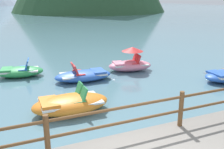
% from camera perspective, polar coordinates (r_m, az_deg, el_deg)
% --- Properties ---
extents(ground_plane, '(200.00, 200.00, 0.00)m').
position_cam_1_polar(ground_plane, '(43.53, -20.55, 10.92)').
color(ground_plane, slate).
extents(dock_railing, '(23.92, 0.12, 0.95)m').
position_cam_1_polar(dock_railing, '(6.01, 2.07, -9.45)').
color(dock_railing, brown).
rests_on(dock_railing, promenade_dock).
extents(pedal_boat_0, '(2.30, 1.50, 0.83)m').
position_cam_1_polar(pedal_boat_0, '(12.95, -19.80, 0.66)').
color(pedal_boat_0, green).
rests_on(pedal_boat_0, ground).
extents(pedal_boat_2, '(2.40, 1.53, 1.23)m').
position_cam_1_polar(pedal_boat_2, '(13.19, 4.06, 2.56)').
color(pedal_boat_2, pink).
rests_on(pedal_boat_2, ground).
extents(pedal_boat_3, '(2.53, 1.40, 0.89)m').
position_cam_1_polar(pedal_boat_3, '(8.56, -9.24, -6.36)').
color(pedal_boat_3, orange).
rests_on(pedal_boat_3, ground).
extents(pedal_boat_4, '(2.64, 1.39, 0.81)m').
position_cam_1_polar(pedal_boat_4, '(11.69, -6.34, -0.17)').
color(pedal_boat_4, blue).
rests_on(pedal_boat_4, ground).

